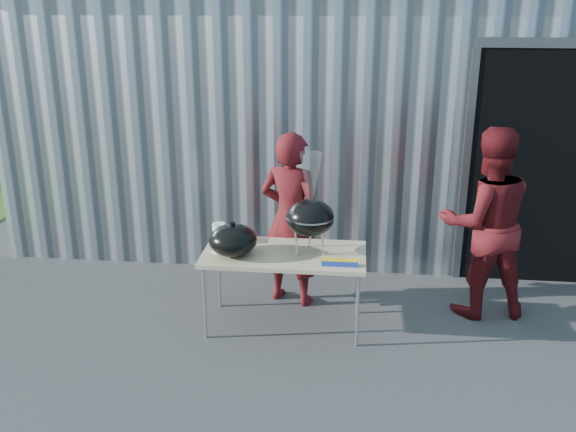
# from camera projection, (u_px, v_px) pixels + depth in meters

# --- Properties ---
(ground) EXTENTS (80.00, 80.00, 0.00)m
(ground) POSITION_uv_depth(u_px,v_px,m) (250.00, 343.00, 5.83)
(ground) COLOR #333335
(building) EXTENTS (8.20, 6.20, 3.10)m
(building) POSITION_uv_depth(u_px,v_px,m) (359.00, 97.00, 9.53)
(building) COLOR silver
(building) RESTS_ON ground
(folding_table) EXTENTS (1.50, 0.75, 0.75)m
(folding_table) POSITION_uv_depth(u_px,v_px,m) (284.00, 257.00, 5.92)
(folding_table) COLOR tan
(folding_table) RESTS_ON ground
(kettle_grill) EXTENTS (0.45, 0.45, 0.94)m
(kettle_grill) POSITION_uv_depth(u_px,v_px,m) (310.00, 209.00, 5.78)
(kettle_grill) COLOR black
(kettle_grill) RESTS_ON folding_table
(grill_lid) EXTENTS (0.44, 0.44, 0.32)m
(grill_lid) POSITION_uv_depth(u_px,v_px,m) (233.00, 240.00, 5.81)
(grill_lid) COLOR black
(grill_lid) RESTS_ON folding_table
(paper_towels) EXTENTS (0.12, 0.12, 0.28)m
(paper_towels) POSITION_uv_depth(u_px,v_px,m) (219.00, 238.00, 5.87)
(paper_towels) COLOR white
(paper_towels) RESTS_ON folding_table
(white_tub) EXTENTS (0.20, 0.15, 0.10)m
(white_tub) POSITION_uv_depth(u_px,v_px,m) (230.00, 236.00, 6.17)
(white_tub) COLOR white
(white_tub) RESTS_ON folding_table
(foil_box) EXTENTS (0.32, 0.05, 0.06)m
(foil_box) POSITION_uv_depth(u_px,v_px,m) (340.00, 263.00, 5.61)
(foil_box) COLOR #1938A8
(foil_box) RESTS_ON folding_table
(person_cook) EXTENTS (0.75, 0.61, 1.77)m
(person_cook) POSITION_uv_depth(u_px,v_px,m) (291.00, 219.00, 6.37)
(person_cook) COLOR #551115
(person_cook) RESTS_ON ground
(person_bystander) EXTENTS (1.01, 0.84, 1.87)m
(person_bystander) POSITION_uv_depth(u_px,v_px,m) (486.00, 223.00, 6.12)
(person_bystander) COLOR #551115
(person_bystander) RESTS_ON ground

